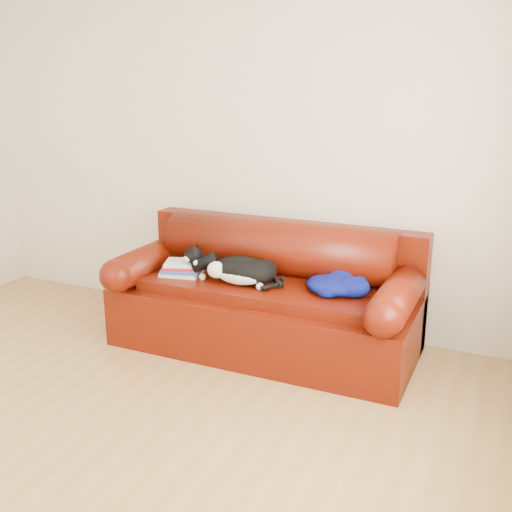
{
  "coord_description": "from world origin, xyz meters",
  "views": [
    {
      "loc": [
        2.13,
        -2.12,
        1.83
      ],
      "look_at": [
        0.54,
        1.35,
        0.72
      ],
      "focal_mm": 42.0,
      "sensor_mm": 36.0,
      "label": 1
    }
  ],
  "objects_px": {
    "sofa_base": "(264,316)",
    "cat": "(242,271)",
    "blanket": "(337,284)",
    "book_stack": "(183,268)"
  },
  "relations": [
    {
      "from": "sofa_base",
      "to": "book_stack",
      "type": "height_order",
      "value": "book_stack"
    },
    {
      "from": "sofa_base",
      "to": "cat",
      "type": "relative_size",
      "value": 3.15
    },
    {
      "from": "blanket",
      "to": "sofa_base",
      "type": "bearing_deg",
      "value": 177.37
    },
    {
      "from": "book_stack",
      "to": "cat",
      "type": "distance_m",
      "value": 0.48
    },
    {
      "from": "book_stack",
      "to": "cat",
      "type": "bearing_deg",
      "value": -1.13
    },
    {
      "from": "cat",
      "to": "blanket",
      "type": "relative_size",
      "value": 1.38
    },
    {
      "from": "sofa_base",
      "to": "blanket",
      "type": "xyz_separation_m",
      "value": [
        0.53,
        -0.02,
        0.32
      ]
    },
    {
      "from": "blanket",
      "to": "cat",
      "type": "bearing_deg",
      "value": -171.27
    },
    {
      "from": "cat",
      "to": "sofa_base",
      "type": "bearing_deg",
      "value": 29.76
    },
    {
      "from": "book_stack",
      "to": "blanket",
      "type": "height_order",
      "value": "blanket"
    }
  ]
}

